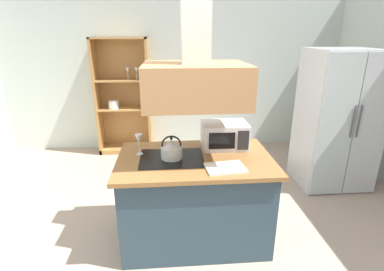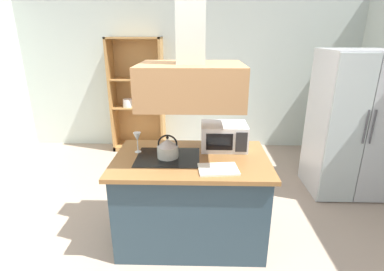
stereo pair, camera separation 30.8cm
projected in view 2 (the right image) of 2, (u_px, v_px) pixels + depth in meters
ground_plane at (177, 254)px, 2.83m from camera, size 7.80×7.80×0.00m
wall_back at (188, 73)px, 5.21m from camera, size 6.00×0.12×2.70m
kitchen_island at (191, 198)px, 2.94m from camera, size 1.48×0.94×0.90m
range_hood at (191, 70)px, 2.51m from camera, size 0.90×0.70×1.28m
refrigerator at (351, 125)px, 3.71m from camera, size 0.90×0.78×1.85m
dish_cabinet at (138, 101)px, 5.18m from camera, size 0.91×0.40×1.96m
kettle at (168, 148)px, 2.76m from camera, size 0.20×0.20×0.23m
cutting_board at (218, 169)px, 2.53m from camera, size 0.36×0.27×0.02m
microwave at (224, 136)px, 2.97m from camera, size 0.46×0.35×0.26m
wine_glass_on_counter at (137, 138)px, 2.86m from camera, size 0.08×0.08×0.21m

